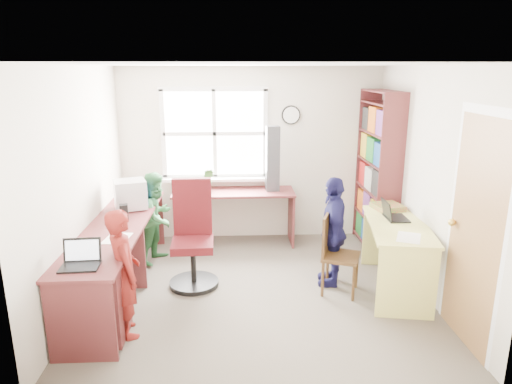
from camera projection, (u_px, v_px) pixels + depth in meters
room at (258, 181)px, 4.82m from camera, size 3.64×3.44×2.44m
l_desk at (129, 264)px, 4.59m from camera, size 2.38×2.95×0.75m
right_desk at (397, 242)px, 4.93m from camera, size 0.82×1.39×0.76m
bookshelf at (377, 175)px, 6.01m from camera, size 0.30×1.02×2.10m
swivel_chair at (193, 240)px, 5.09m from camera, size 0.57×0.57×1.18m
wooden_chair at (335, 251)px, 4.89m from camera, size 0.49×0.49×0.87m
crt_monitor at (130, 195)px, 5.37m from camera, size 0.44×0.41×0.35m
laptop_left at (81, 260)px, 3.85m from camera, size 0.33×0.28×0.22m
laptop_right at (392, 215)px, 5.02m from camera, size 0.26×0.31×0.21m
speaker_a at (124, 212)px, 5.00m from camera, size 0.11×0.11×0.18m
speaker_b at (131, 198)px, 5.55m from camera, size 0.09×0.09×0.17m
cd_tower at (273, 159)px, 6.13m from camera, size 0.19×0.17×0.88m
game_box at (388, 207)px, 5.37m from camera, size 0.37×0.37×0.06m
paper_a at (117, 238)px, 4.47m from camera, size 0.26×0.34×0.00m
paper_b at (409, 238)px, 4.47m from camera, size 0.33×0.37×0.00m
potted_plant at (208, 180)px, 6.15m from camera, size 0.20×0.17×0.32m
person_red at (124, 273)px, 4.07m from camera, size 0.45×0.52×1.19m
person_green at (157, 217)px, 5.68m from camera, size 0.61×0.68×1.14m
person_navy at (333, 231)px, 5.05m from camera, size 0.42×0.77×1.24m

